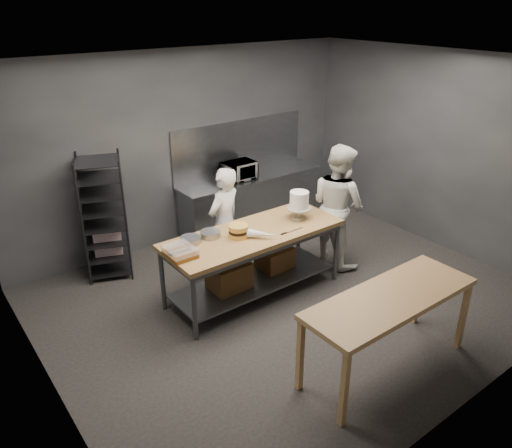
{
  "coord_description": "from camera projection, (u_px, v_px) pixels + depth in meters",
  "views": [
    {
      "loc": [
        -3.75,
        -4.23,
        3.67
      ],
      "look_at": [
        -0.29,
        0.33,
        1.05
      ],
      "focal_mm": 35.0,
      "sensor_mm": 36.0,
      "label": 1
    }
  ],
  "objects": [
    {
      "name": "ground",
      "position": [
        288.0,
        298.0,
        6.65
      ],
      "size": [
        6.0,
        6.0,
        0.0
      ],
      "primitive_type": "plane",
      "color": "black",
      "rests_on": "ground"
    },
    {
      "name": "back_wall",
      "position": [
        187.0,
        148.0,
        7.84
      ],
      "size": [
        6.0,
        0.04,
        3.0
      ],
      "primitive_type": "cube",
      "color": "#4C4F54",
      "rests_on": "ground"
    },
    {
      "name": "work_table",
      "position": [
        252.0,
        255.0,
        6.54
      ],
      "size": [
        2.4,
        0.9,
        0.92
      ],
      "color": "olive",
      "rests_on": "ground"
    },
    {
      "name": "near_counter",
      "position": [
        390.0,
        303.0,
        5.1
      ],
      "size": [
        2.0,
        0.7,
        0.9
      ],
      "color": "#93623C",
      "rests_on": "ground"
    },
    {
      "name": "back_counter",
      "position": [
        251.0,
        201.0,
        8.6
      ],
      "size": [
        2.6,
        0.6,
        0.9
      ],
      "color": "slate",
      "rests_on": "ground"
    },
    {
      "name": "splashback_panel",
      "position": [
        240.0,
        147.0,
        8.44
      ],
      "size": [
        2.6,
        0.02,
        0.9
      ],
      "primitive_type": "cube",
      "color": "slate",
      "rests_on": "back_counter"
    },
    {
      "name": "speed_rack",
      "position": [
        105.0,
        218.0,
        6.95
      ],
      "size": [
        0.8,
        0.82,
        1.75
      ],
      "color": "black",
      "rests_on": "ground"
    },
    {
      "name": "chef_behind",
      "position": [
        224.0,
        223.0,
        6.91
      ],
      "size": [
        0.67,
        0.54,
        1.61
      ],
      "primitive_type": "imported",
      "rotation": [
        0.0,
        0.0,
        3.44
      ],
      "color": "white",
      "rests_on": "ground"
    },
    {
      "name": "chef_right",
      "position": [
        338.0,
        205.0,
        7.24
      ],
      "size": [
        0.71,
        0.9,
        1.81
      ],
      "primitive_type": "imported",
      "rotation": [
        0.0,
        0.0,
        1.55
      ],
      "color": "silver",
      "rests_on": "ground"
    },
    {
      "name": "microwave",
      "position": [
        239.0,
        171.0,
        8.21
      ],
      "size": [
        0.54,
        0.37,
        0.3
      ],
      "primitive_type": "imported",
      "color": "black",
      "rests_on": "back_counter"
    },
    {
      "name": "frosted_cake_stand",
      "position": [
        299.0,
        202.0,
        6.69
      ],
      "size": [
        0.34,
        0.34,
        0.38
      ],
      "color": "#ACA189",
      "rests_on": "work_table"
    },
    {
      "name": "layer_cake",
      "position": [
        238.0,
        231.0,
        6.23
      ],
      "size": [
        0.25,
        0.25,
        0.16
      ],
      "color": "#F2BB4D",
      "rests_on": "work_table"
    },
    {
      "name": "cake_pans",
      "position": [
        201.0,
        237.0,
        6.17
      ],
      "size": [
        0.54,
        0.26,
        0.07
      ],
      "color": "gray",
      "rests_on": "work_table"
    },
    {
      "name": "piping_bag",
      "position": [
        261.0,
        234.0,
        6.19
      ],
      "size": [
        0.34,
        0.37,
        0.12
      ],
      "primitive_type": "cone",
      "rotation": [
        1.57,
        0.0,
        0.71
      ],
      "color": "white",
      "rests_on": "work_table"
    },
    {
      "name": "offset_spatula",
      "position": [
        289.0,
        232.0,
        6.37
      ],
      "size": [
        0.36,
        0.02,
        0.02
      ],
      "color": "slate",
      "rests_on": "work_table"
    },
    {
      "name": "pastry_clamshells",
      "position": [
        180.0,
        252.0,
        5.77
      ],
      "size": [
        0.31,
        0.37,
        0.11
      ],
      "color": "#9A641E",
      "rests_on": "work_table"
    }
  ]
}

